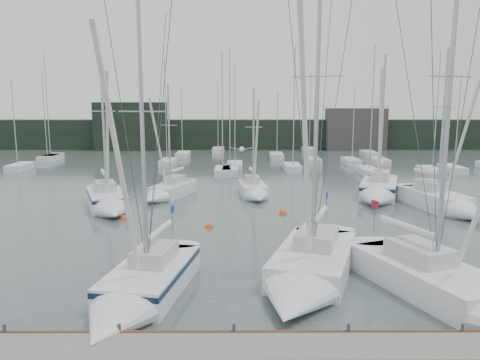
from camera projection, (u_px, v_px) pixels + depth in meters
name	position (u px, v px, depth m)	size (l,w,h in m)	color
ground	(281.00, 295.00, 20.38)	(160.00, 160.00, 0.00)	#435250
dock	(294.00, 352.00, 15.42)	(24.00, 2.00, 0.40)	#63635E
far_treeline	(249.00, 134.00, 81.06)	(90.00, 4.00, 5.00)	black
far_building_left	(131.00, 126.00, 78.77)	(12.00, 3.00, 8.00)	black
far_building_right	(356.00, 129.00, 78.98)	(10.00, 3.00, 7.00)	#403D3A
mast_forest	(267.00, 161.00, 61.34)	(59.15, 26.94, 14.66)	silver
sailboat_near_left	(137.00, 293.00, 19.19)	(4.31, 9.36, 13.41)	silver
sailboat_near_center	(306.00, 277.00, 20.92)	(6.41, 10.64, 16.11)	silver
sailboat_near_right	(467.00, 297.00, 18.74)	(6.72, 10.75, 15.82)	silver
sailboat_mid_a	(109.00, 203.00, 35.66)	(5.45, 8.42, 12.58)	silver
sailboat_mid_b	(165.00, 193.00, 40.18)	(4.48, 7.29, 10.42)	silver
sailboat_mid_c	(255.00, 192.00, 40.51)	(2.78, 6.34, 10.07)	silver
sailboat_mid_d	(378.00, 192.00, 39.88)	(5.89, 9.72, 13.18)	silver
sailboat_mid_e	(448.00, 204.00, 35.23)	(4.58, 9.12, 13.10)	silver
buoy_a	(209.00, 227.00, 31.26)	(0.58, 0.58, 0.58)	#DB4F13
buoy_b	(283.00, 214.00, 34.91)	(0.62, 0.62, 0.62)	#DB4F13
buoy_c	(124.00, 219.00, 33.37)	(0.56, 0.56, 0.56)	#DB4F13
seagull	(242.00, 149.00, 19.09)	(0.97, 0.43, 0.19)	white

